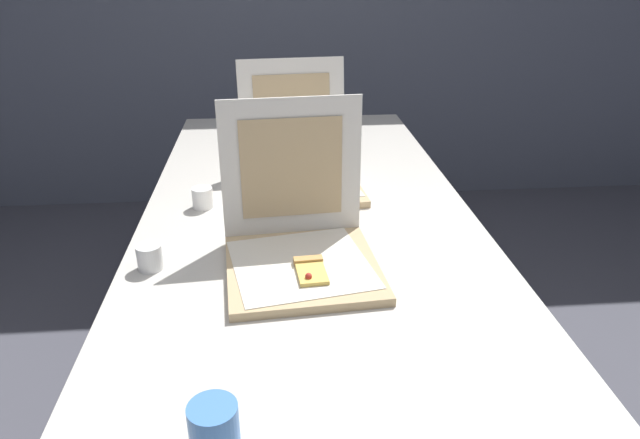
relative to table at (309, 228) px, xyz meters
name	(u,v)px	position (x,y,z in m)	size (l,w,h in m)	color
table	(309,228)	(0.00, 0.00, 0.00)	(0.98, 2.18, 0.75)	beige
pizza_box_front	(300,245)	(-0.04, -0.29, 0.10)	(0.39, 0.40, 0.39)	tan
pizza_box_middle	(300,169)	(-0.01, 0.24, 0.10)	(0.40, 0.45, 0.38)	tan
cup_white_near_left	(150,257)	(-0.41, -0.28, 0.08)	(0.06, 0.06, 0.06)	white
cup_white_mid	(203,198)	(-0.32, 0.08, 0.08)	(0.06, 0.06, 0.06)	white
cup_printed_front	(214,429)	(-0.20, -0.87, 0.09)	(0.08, 0.08, 0.09)	#477FCC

